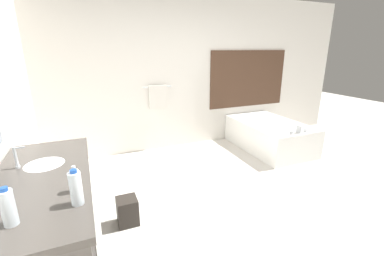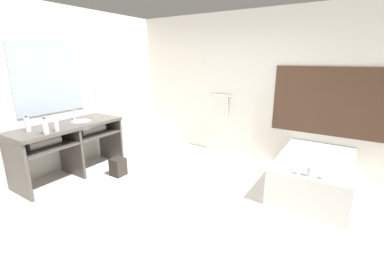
% 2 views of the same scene
% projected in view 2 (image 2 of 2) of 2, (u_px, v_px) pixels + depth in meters
% --- Properties ---
extents(ground_plane, '(16.00, 16.00, 0.00)m').
position_uv_depth(ground_plane, '(167.00, 203.00, 3.44)').
color(ground_plane, silver).
rests_on(ground_plane, ground).
extents(wall_back_with_blinds, '(7.40, 0.13, 2.70)m').
position_uv_depth(wall_back_with_blinds, '(240.00, 87.00, 4.87)').
color(wall_back_with_blinds, white).
rests_on(wall_back_with_blinds, ground_plane).
extents(wall_left_with_mirror, '(0.08, 7.40, 2.70)m').
position_uv_depth(wall_left_with_mirror, '(58.00, 91.00, 4.22)').
color(wall_left_with_mirror, white).
rests_on(wall_left_with_mirror, ground_plane).
extents(vanity_counter, '(0.68, 1.66, 0.87)m').
position_uv_depth(vanity_counter, '(70.00, 138.00, 4.12)').
color(vanity_counter, '#4C4742').
rests_on(vanity_counter, ground_plane).
extents(sink_faucet, '(0.09, 0.04, 0.18)m').
position_uv_depth(sink_faucet, '(74.00, 115.00, 4.32)').
color(sink_faucet, silver).
rests_on(sink_faucet, vanity_counter).
extents(bathtub, '(0.97, 1.55, 0.62)m').
position_uv_depth(bathtub, '(314.00, 173.00, 3.70)').
color(bathtub, white).
rests_on(bathtub, ground_plane).
extents(water_bottle_1, '(0.07, 0.07, 0.23)m').
position_uv_depth(water_bottle_1, '(45.00, 126.00, 3.50)').
color(water_bottle_1, white).
rests_on(water_bottle_1, vanity_counter).
extents(water_bottle_2, '(0.07, 0.07, 0.23)m').
position_uv_depth(water_bottle_2, '(27.00, 124.00, 3.61)').
color(water_bottle_2, white).
rests_on(water_bottle_2, vanity_counter).
extents(soap_dispenser, '(0.06, 0.06, 0.19)m').
position_uv_depth(soap_dispenser, '(56.00, 126.00, 3.64)').
color(soap_dispenser, white).
rests_on(soap_dispenser, vanity_counter).
extents(waste_bin, '(0.21, 0.21, 0.29)m').
position_uv_depth(waste_bin, '(118.00, 167.00, 4.22)').
color(waste_bin, '#2D2823').
rests_on(waste_bin, ground_plane).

